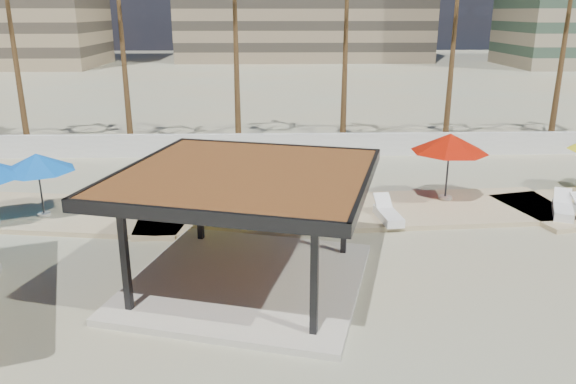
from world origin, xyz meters
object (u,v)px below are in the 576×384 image
(pavilion_central, at_px, (246,218))
(lounger_d, at_px, (563,209))
(lounger_a, at_px, (230,192))
(lounger_b, at_px, (388,215))
(umbrella_c, at_px, (450,143))

(pavilion_central, distance_m, lounger_d, 12.56)
(lounger_a, relative_size, lounger_b, 1.18)
(lounger_b, distance_m, lounger_d, 6.59)
(lounger_a, bearing_deg, lounger_d, -90.93)
(umbrella_c, height_order, lounger_d, umbrella_c)
(umbrella_c, height_order, lounger_a, umbrella_c)
(lounger_b, height_order, lounger_d, lounger_d)
(lounger_b, xyz_separation_m, lounger_d, (6.58, 0.35, 0.01))
(pavilion_central, bearing_deg, lounger_d, 38.45)
(lounger_b, bearing_deg, umbrella_c, -57.86)
(umbrella_c, distance_m, lounger_b, 4.12)
(lounger_b, bearing_deg, lounger_d, -93.66)
(pavilion_central, distance_m, umbrella_c, 10.19)
(lounger_d, bearing_deg, lounger_b, 116.80)
(lounger_a, bearing_deg, umbrella_c, -83.45)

